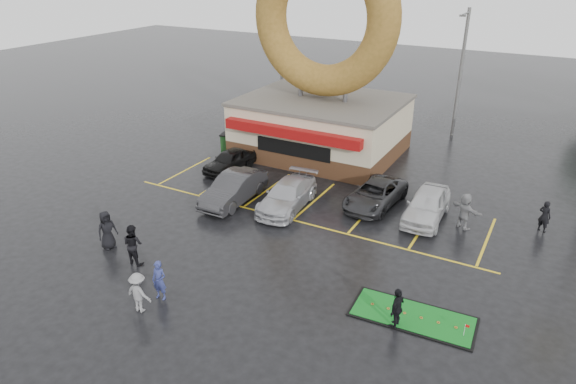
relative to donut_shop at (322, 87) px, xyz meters
The scene contains 18 objects.
ground 14.04m from the donut_shop, 76.98° to the right, with size 120.00×120.00×0.00m, color black.
donut_shop is the anchor object (origin of this frame).
streetlight_left 9.87m from the donut_shop, 135.22° to the left, with size 0.40×2.21×9.00m.
streetlight_mid 10.59m from the donut_shop, 48.62° to the left, with size 0.40×2.21×9.00m.
car_black 7.67m from the donut_shop, 122.19° to the right, with size 1.56×3.87×1.32m, color black.
car_dgrey 9.95m from the donut_shop, 95.02° to the right, with size 1.65×4.72×1.56m, color #2D2D30.
car_silver 9.46m from the donut_shop, 76.25° to the right, with size 1.97×4.85×1.41m, color #AFAFB5.
car_grey 9.30m from the donut_shop, 44.48° to the right, with size 2.15×4.66×1.30m, color #2A2A2D.
car_white 11.40m from the donut_shop, 34.80° to the right, with size 1.81×4.49×1.53m, color silver.
person_blue 18.21m from the donut_shop, 84.96° to the right, with size 0.60×0.40×1.65m, color navy.
person_blackjkt 16.78m from the donut_shop, 94.07° to the right, with size 0.89×0.70×1.84m, color black.
person_hoodie 19.15m from the donut_shop, 85.67° to the right, with size 1.06×0.61×1.63m, color gray.
person_bystander 16.67m from the donut_shop, 101.00° to the right, with size 0.90×0.58×1.84m, color black.
person_cameraman 18.47m from the donut_shop, 55.88° to the right, with size 0.96×0.40×1.63m, color black.
person_walker_near 12.90m from the donut_shop, 30.17° to the right, with size 1.71×0.54×1.85m, color gray.
person_walker_far 15.37m from the donut_shop, 18.38° to the right, with size 0.59×0.39×1.61m, color black.
dumpster 6.86m from the donut_shop, 149.40° to the right, with size 1.80×1.20×1.30m, color #194119.
putting_green 18.22m from the donut_shop, 53.29° to the right, with size 4.66×2.21×0.57m.
Camera 1 is at (10.89, -16.86, 12.28)m, focal length 32.00 mm.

